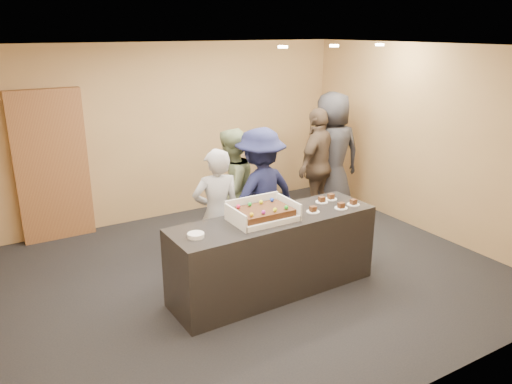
{
  "coord_description": "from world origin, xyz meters",
  "views": [
    {
      "loc": [
        -2.71,
        -4.78,
        2.89
      ],
      "look_at": [
        0.12,
        0.0,
        1.06
      ],
      "focal_mm": 35.0,
      "sensor_mm": 36.0,
      "label": 1
    }
  ],
  "objects_px": {
    "plate_stack": "(196,235)",
    "person_brown_extra": "(318,165)",
    "person_sage_man": "(231,190)",
    "cake_box": "(262,215)",
    "sheet_cake": "(263,212)",
    "person_navy_man": "(260,195)",
    "storage_cabinet": "(52,166)",
    "serving_counter": "(274,255)",
    "person_server_grey": "(217,214)",
    "person_dark_suit": "(331,155)"
  },
  "relations": [
    {
      "from": "plate_stack",
      "to": "storage_cabinet",
      "type": "bearing_deg",
      "value": 106.33
    },
    {
      "from": "storage_cabinet",
      "to": "person_brown_extra",
      "type": "xyz_separation_m",
      "value": [
        3.61,
        -1.33,
        -0.18
      ]
    },
    {
      "from": "person_brown_extra",
      "to": "person_dark_suit",
      "type": "bearing_deg",
      "value": 172.7
    },
    {
      "from": "serving_counter",
      "to": "plate_stack",
      "type": "distance_m",
      "value": 1.08
    },
    {
      "from": "person_server_grey",
      "to": "serving_counter",
      "type": "bearing_deg",
      "value": 130.12
    },
    {
      "from": "serving_counter",
      "to": "person_server_grey",
      "type": "height_order",
      "value": "person_server_grey"
    },
    {
      "from": "serving_counter",
      "to": "person_brown_extra",
      "type": "distance_m",
      "value": 2.4
    },
    {
      "from": "plate_stack",
      "to": "person_brown_extra",
      "type": "xyz_separation_m",
      "value": [
        2.75,
        1.61,
        -0.04
      ]
    },
    {
      "from": "person_server_grey",
      "to": "person_sage_man",
      "type": "relative_size",
      "value": 0.96
    },
    {
      "from": "plate_stack",
      "to": "person_navy_man",
      "type": "relative_size",
      "value": 0.1
    },
    {
      "from": "person_server_grey",
      "to": "person_dark_suit",
      "type": "distance_m",
      "value": 2.7
    },
    {
      "from": "plate_stack",
      "to": "person_navy_man",
      "type": "distance_m",
      "value": 1.58
    },
    {
      "from": "cake_box",
      "to": "sheet_cake",
      "type": "bearing_deg",
      "value": -90.94
    },
    {
      "from": "serving_counter",
      "to": "storage_cabinet",
      "type": "distance_m",
      "value": 3.46
    },
    {
      "from": "person_dark_suit",
      "to": "person_sage_man",
      "type": "bearing_deg",
      "value": 24.77
    },
    {
      "from": "person_dark_suit",
      "to": "person_server_grey",
      "type": "bearing_deg",
      "value": 35.94
    },
    {
      "from": "serving_counter",
      "to": "person_navy_man",
      "type": "xyz_separation_m",
      "value": [
        0.33,
        0.84,
        0.41
      ]
    },
    {
      "from": "storage_cabinet",
      "to": "serving_counter",
      "type": "bearing_deg",
      "value": -57.55
    },
    {
      "from": "sheet_cake",
      "to": "storage_cabinet",
      "type": "bearing_deg",
      "value": 120.35
    },
    {
      "from": "serving_counter",
      "to": "person_dark_suit",
      "type": "distance_m",
      "value": 2.75
    },
    {
      "from": "person_server_grey",
      "to": "person_brown_extra",
      "type": "height_order",
      "value": "person_brown_extra"
    },
    {
      "from": "person_brown_extra",
      "to": "person_dark_suit",
      "type": "relative_size",
      "value": 0.9
    },
    {
      "from": "person_sage_man",
      "to": "plate_stack",
      "type": "bearing_deg",
      "value": 22.05
    },
    {
      "from": "cake_box",
      "to": "sheet_cake",
      "type": "height_order",
      "value": "cake_box"
    },
    {
      "from": "person_sage_man",
      "to": "cake_box",
      "type": "bearing_deg",
      "value": 48.72
    },
    {
      "from": "serving_counter",
      "to": "person_server_grey",
      "type": "bearing_deg",
      "value": 118.06
    },
    {
      "from": "plate_stack",
      "to": "person_server_grey",
      "type": "bearing_deg",
      "value": 50.8
    },
    {
      "from": "sheet_cake",
      "to": "person_server_grey",
      "type": "xyz_separation_m",
      "value": [
        -0.23,
        0.66,
        -0.2
      ]
    },
    {
      "from": "cake_box",
      "to": "person_server_grey",
      "type": "xyz_separation_m",
      "value": [
        -0.23,
        0.64,
        -0.15
      ]
    },
    {
      "from": "storage_cabinet",
      "to": "cake_box",
      "type": "distance_m",
      "value": 3.31
    },
    {
      "from": "sheet_cake",
      "to": "person_navy_man",
      "type": "bearing_deg",
      "value": 60.58
    },
    {
      "from": "sheet_cake",
      "to": "person_navy_man",
      "type": "height_order",
      "value": "person_navy_man"
    },
    {
      "from": "plate_stack",
      "to": "person_sage_man",
      "type": "height_order",
      "value": "person_sage_man"
    },
    {
      "from": "sheet_cake",
      "to": "person_dark_suit",
      "type": "relative_size",
      "value": 0.3
    },
    {
      "from": "serving_counter",
      "to": "sheet_cake",
      "type": "bearing_deg",
      "value": 178.52
    },
    {
      "from": "person_server_grey",
      "to": "person_dark_suit",
      "type": "relative_size",
      "value": 0.8
    },
    {
      "from": "serving_counter",
      "to": "person_navy_man",
      "type": "bearing_deg",
      "value": 67.09
    },
    {
      "from": "storage_cabinet",
      "to": "person_navy_man",
      "type": "height_order",
      "value": "storage_cabinet"
    },
    {
      "from": "person_sage_man",
      "to": "person_navy_man",
      "type": "relative_size",
      "value": 0.96
    },
    {
      "from": "person_navy_man",
      "to": "person_dark_suit",
      "type": "height_order",
      "value": "person_dark_suit"
    },
    {
      "from": "sheet_cake",
      "to": "person_server_grey",
      "type": "height_order",
      "value": "person_server_grey"
    },
    {
      "from": "cake_box",
      "to": "person_brown_extra",
      "type": "xyz_separation_m",
      "value": [
        1.93,
        1.52,
        -0.06
      ]
    },
    {
      "from": "person_dark_suit",
      "to": "plate_stack",
      "type": "bearing_deg",
      "value": 43.34
    },
    {
      "from": "plate_stack",
      "to": "sheet_cake",
      "type": "bearing_deg",
      "value": 4.27
    },
    {
      "from": "serving_counter",
      "to": "person_server_grey",
      "type": "relative_size",
      "value": 1.51
    },
    {
      "from": "storage_cabinet",
      "to": "cake_box",
      "type": "xyz_separation_m",
      "value": [
        1.68,
        -2.85,
        -0.12
      ]
    },
    {
      "from": "person_sage_man",
      "to": "person_navy_man",
      "type": "height_order",
      "value": "person_navy_man"
    },
    {
      "from": "plate_stack",
      "to": "person_brown_extra",
      "type": "height_order",
      "value": "person_brown_extra"
    },
    {
      "from": "cake_box",
      "to": "person_sage_man",
      "type": "bearing_deg",
      "value": 77.3
    },
    {
      "from": "serving_counter",
      "to": "cake_box",
      "type": "xyz_separation_m",
      "value": [
        -0.14,
        0.03,
        0.5
      ]
    }
  ]
}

